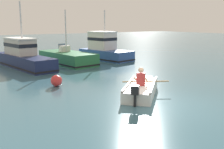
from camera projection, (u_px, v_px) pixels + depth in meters
ground_plane at (161, 104)px, 9.91m from camera, size 120.00×120.00×0.00m
rowboat_with_person at (141, 89)px, 11.14m from camera, size 3.16×2.96×1.19m
moored_boat_navy at (23, 56)px, 17.85m from camera, size 2.34×6.52×4.32m
moored_boat_green at (67, 58)px, 19.30m from camera, size 2.61×5.23×3.85m
moored_boat_blue at (104, 49)px, 21.58m from camera, size 2.70×4.94×3.91m
mooring_buoy at (56, 81)px, 12.56m from camera, size 0.54×0.54×0.54m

